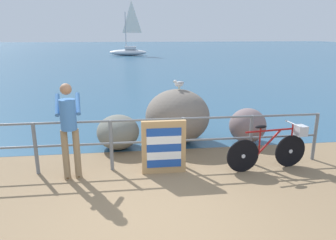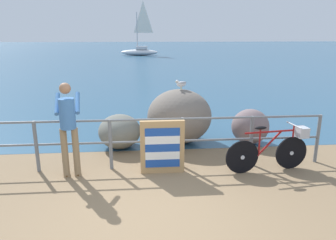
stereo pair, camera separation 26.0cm
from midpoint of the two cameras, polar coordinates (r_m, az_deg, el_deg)
ground_plane at (r=24.25m, az=-6.76°, el=9.03°), size 120.00×120.00×0.10m
sea_surface at (r=51.92m, az=-7.14°, el=12.45°), size 120.00×90.00×0.01m
promenade_railing at (r=6.22m, az=-4.93°, el=-3.20°), size 7.12×0.07×1.02m
bicycle at (r=6.54m, az=17.51°, el=-4.54°), size 1.69×0.48×0.92m
person_at_railing at (r=5.97m, az=-18.58°, el=-1.20°), size 0.51×0.66×1.78m
folded_deckchair_stack at (r=6.04m, az=-2.00°, el=-4.91°), size 0.84×0.10×1.04m
breakwater_boulder_main at (r=7.71m, az=0.76°, el=0.70°), size 1.56×1.49×1.31m
breakwater_boulder_left at (r=7.47m, az=-9.97°, el=-2.13°), size 0.98×1.08×0.79m
breakwater_boulder_right at (r=7.96m, az=13.23°, el=-0.97°), size 0.90×0.83×0.85m
seagull at (r=7.59m, az=1.03°, el=6.60°), size 0.33×0.23×0.23m
sailboat at (r=38.52m, az=-7.33°, el=12.49°), size 4.51×1.73×6.16m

